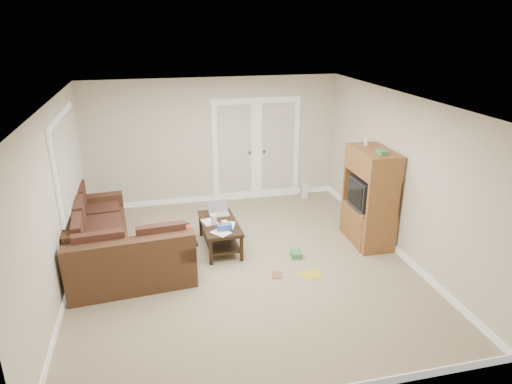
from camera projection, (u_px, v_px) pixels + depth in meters
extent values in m
plane|color=gray|center=(243.00, 265.00, 6.98)|extent=(5.50, 5.50, 0.00)
cube|color=white|center=(241.00, 101.00, 6.09)|extent=(5.00, 5.50, 0.02)
cube|color=beige|center=(56.00, 203.00, 6.00)|extent=(0.02, 5.50, 2.50)
cube|color=beige|center=(400.00, 176.00, 7.06)|extent=(0.02, 5.50, 2.50)
cube|color=beige|center=(214.00, 141.00, 9.04)|extent=(5.00, 0.02, 2.50)
cube|color=beige|center=(303.00, 293.00, 4.03)|extent=(5.00, 0.02, 2.50)
cube|color=white|center=(235.00, 152.00, 9.18)|extent=(0.90, 0.04, 2.13)
cube|color=white|center=(278.00, 149.00, 9.37)|extent=(0.90, 0.04, 2.13)
cube|color=silver|center=(235.00, 150.00, 9.14)|extent=(0.68, 0.02, 1.80)
cube|color=silver|center=(278.00, 147.00, 9.33)|extent=(0.68, 0.02, 1.80)
cube|color=white|center=(67.00, 160.00, 6.81)|extent=(0.04, 1.92, 1.42)
cube|color=silver|center=(68.00, 160.00, 6.82)|extent=(0.02, 1.74, 1.24)
cube|color=#4A2F1C|center=(100.00, 240.00, 7.31)|extent=(1.04, 2.26, 0.40)
cube|color=#4A2F1C|center=(75.00, 219.00, 7.08)|extent=(0.42, 2.21, 0.41)
cube|color=#4A2F1C|center=(98.00, 201.00, 8.08)|extent=(0.88, 0.30, 0.21)
cube|color=#48271C|center=(103.00, 225.00, 7.24)|extent=(0.75, 2.14, 0.11)
cube|color=#4A2F1C|center=(132.00, 269.00, 6.46)|extent=(1.79, 1.00, 0.40)
cube|color=#4A2F1C|center=(131.00, 254.00, 6.04)|extent=(1.73, 0.37, 0.41)
cube|color=#4A2F1C|center=(183.00, 242.00, 6.57)|extent=(0.30, 0.88, 0.21)
cube|color=#48271C|center=(130.00, 251.00, 6.44)|extent=(1.67, 0.71, 0.11)
cube|color=black|center=(183.00, 235.00, 6.52)|extent=(0.37, 0.79, 0.03)
cube|color=#B22913|center=(180.00, 228.00, 6.70)|extent=(0.31, 0.14, 0.02)
cube|color=black|center=(220.00, 224.00, 7.35)|extent=(0.60, 1.14, 0.05)
cube|color=black|center=(220.00, 239.00, 7.45)|extent=(0.51, 1.05, 0.03)
cylinder|color=white|center=(214.00, 219.00, 7.25)|extent=(0.09, 0.09, 0.16)
cylinder|color=#B22913|center=(213.00, 211.00, 7.19)|extent=(0.01, 0.01, 0.14)
cube|color=#2F5199|center=(224.00, 227.00, 7.06)|extent=(0.23, 0.13, 0.09)
cube|color=white|center=(221.00, 225.00, 7.25)|extent=(0.39, 0.62, 0.00)
cube|color=brown|center=(367.00, 225.00, 7.63)|extent=(0.56, 1.00, 0.60)
cube|color=brown|center=(373.00, 162.00, 7.24)|extent=(0.56, 1.00, 0.40)
cube|color=black|center=(369.00, 194.00, 7.43)|extent=(0.49, 0.60, 0.50)
cube|color=black|center=(355.00, 194.00, 7.38)|extent=(0.02, 0.52, 0.40)
cube|color=#397F40|center=(382.00, 152.00, 6.94)|extent=(0.12, 0.18, 0.06)
cylinder|color=white|center=(366.00, 141.00, 7.43)|extent=(0.07, 0.07, 0.12)
cube|color=brown|center=(372.00, 229.00, 7.45)|extent=(0.58, 0.58, 0.63)
cylinder|color=beige|center=(375.00, 208.00, 7.33)|extent=(0.15, 0.15, 0.10)
cylinder|color=beige|center=(375.00, 201.00, 7.28)|extent=(0.03, 0.03, 0.14)
cone|color=beige|center=(376.00, 193.00, 7.23)|extent=(0.27, 0.27, 0.17)
cube|color=white|center=(304.00, 191.00, 9.54)|extent=(0.13, 0.11, 0.31)
cube|color=gold|center=(312.00, 274.00, 6.71)|extent=(0.33, 0.28, 0.01)
cube|color=#397F40|center=(296.00, 254.00, 7.21)|extent=(0.19, 0.24, 0.09)
imported|color=brown|center=(272.00, 275.00, 6.68)|extent=(0.18, 0.22, 0.02)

